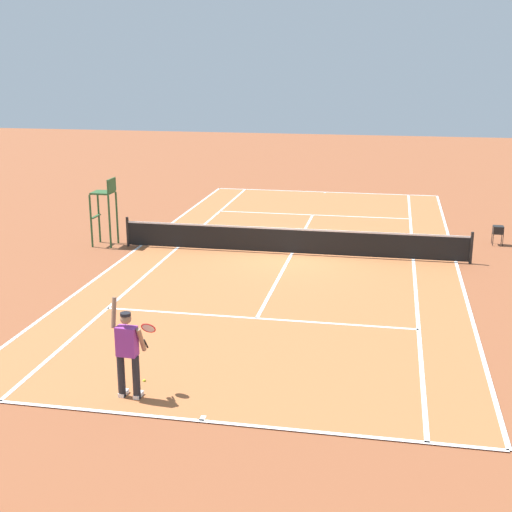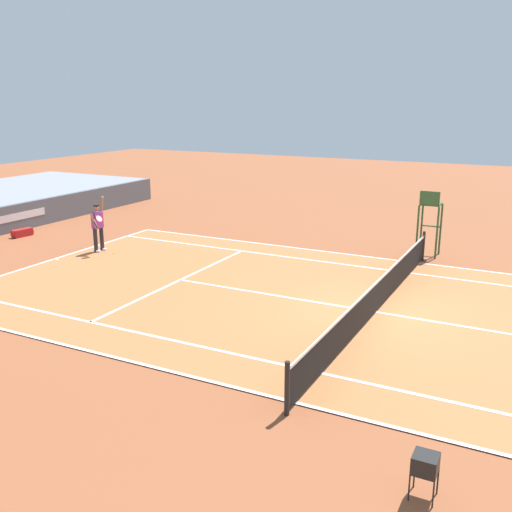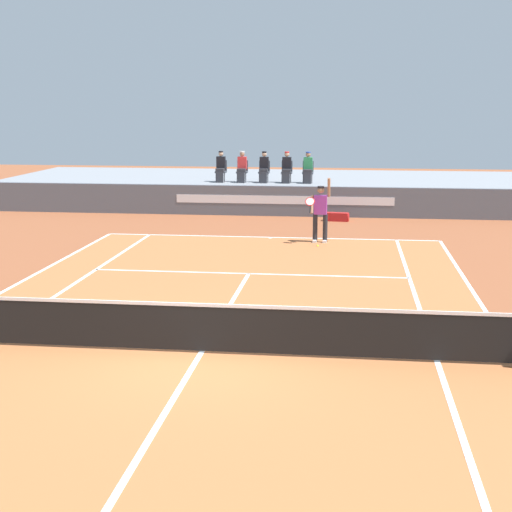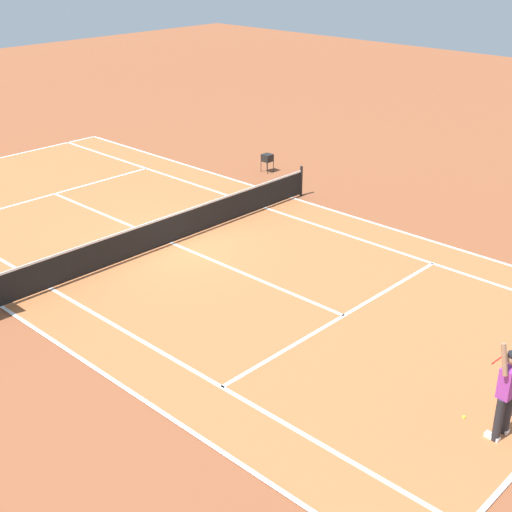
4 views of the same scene
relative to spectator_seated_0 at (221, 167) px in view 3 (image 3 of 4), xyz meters
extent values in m
plane|color=brown|center=(2.73, -18.19, -1.80)|extent=(80.00, 80.00, 0.00)
cube|color=#B76638|center=(2.73, -18.19, -1.79)|extent=(10.98, 23.78, 0.02)
cube|color=white|center=(2.73, -6.30, -1.77)|extent=(10.98, 0.10, 0.01)
cube|color=white|center=(6.84, -18.19, -1.77)|extent=(0.10, 23.78, 0.01)
cube|color=white|center=(2.73, -11.79, -1.77)|extent=(8.22, 0.10, 0.01)
cube|color=white|center=(2.73, -18.19, -1.77)|extent=(0.10, 12.80, 0.01)
cube|color=white|center=(2.73, -6.40, -1.77)|extent=(0.10, 0.20, 0.01)
cube|color=black|center=(2.73, -18.19, -1.32)|extent=(11.78, 0.02, 0.84)
cube|color=white|center=(2.73, -18.19, -0.90)|extent=(11.78, 0.03, 0.06)
cube|color=#565B66|center=(2.73, -1.26, -1.20)|extent=(24.53, 0.24, 1.18)
cube|color=silver|center=(2.73, -1.39, -1.14)|extent=(8.58, 0.01, 0.32)
cube|color=gray|center=(2.73, 2.63, -1.20)|extent=(24.53, 7.54, 1.18)
cube|color=#474C56|center=(0.00, 0.02, -0.20)|extent=(0.44, 0.44, 0.06)
cube|color=#474C56|center=(0.00, 0.22, 0.05)|extent=(0.44, 0.06, 0.44)
cylinder|color=#4C4C51|center=(0.18, -0.13, -0.42)|extent=(0.04, 0.04, 0.38)
cylinder|color=#4C4C51|center=(-0.18, -0.13, -0.42)|extent=(0.04, 0.04, 0.38)
cube|color=#2D2D33|center=(0.00, -0.08, -0.12)|extent=(0.34, 0.44, 0.16)
cube|color=#2D2D33|center=(0.00, -0.28, -0.39)|extent=(0.30, 0.14, 0.44)
cube|color=black|center=(0.00, 0.08, 0.17)|extent=(0.36, 0.22, 0.52)
sphere|color=tan|center=(0.00, 0.08, 0.54)|extent=(0.20, 0.20, 0.20)
cylinder|color=black|center=(0.00, 0.08, 0.63)|extent=(0.19, 0.19, 0.05)
cube|color=#474C56|center=(0.88, 0.02, -0.20)|extent=(0.44, 0.44, 0.06)
cube|color=#474C56|center=(0.88, 0.22, 0.05)|extent=(0.44, 0.06, 0.44)
cylinder|color=#4C4C51|center=(1.06, -0.13, -0.42)|extent=(0.04, 0.04, 0.38)
cylinder|color=#4C4C51|center=(0.71, -0.13, -0.42)|extent=(0.04, 0.04, 0.38)
cube|color=#2D2D33|center=(0.88, -0.08, -0.12)|extent=(0.34, 0.44, 0.16)
cube|color=#2D2D33|center=(0.88, -0.28, -0.39)|extent=(0.30, 0.14, 0.44)
cube|color=red|center=(0.88, 0.08, 0.17)|extent=(0.36, 0.22, 0.52)
sphere|color=#A37556|center=(0.88, 0.08, 0.54)|extent=(0.20, 0.20, 0.20)
cylinder|color=white|center=(0.88, 0.08, 0.63)|extent=(0.19, 0.19, 0.05)
cube|color=#474C56|center=(1.79, 0.02, -0.20)|extent=(0.44, 0.44, 0.06)
cube|color=#474C56|center=(1.79, 0.22, 0.05)|extent=(0.44, 0.06, 0.44)
cylinder|color=#4C4C51|center=(1.97, -0.13, -0.42)|extent=(0.04, 0.04, 0.38)
cylinder|color=#4C4C51|center=(1.62, -0.13, -0.42)|extent=(0.04, 0.04, 0.38)
cube|color=#2D2D33|center=(1.79, -0.08, -0.12)|extent=(0.34, 0.44, 0.16)
cube|color=#2D2D33|center=(1.79, -0.28, -0.39)|extent=(0.30, 0.14, 0.44)
cube|color=black|center=(1.79, 0.08, 0.17)|extent=(0.36, 0.22, 0.52)
sphere|color=tan|center=(1.79, 0.08, 0.54)|extent=(0.20, 0.20, 0.20)
cylinder|color=black|center=(1.79, 0.08, 0.63)|extent=(0.19, 0.19, 0.05)
cube|color=#474C56|center=(2.72, 0.02, -0.20)|extent=(0.44, 0.44, 0.06)
cube|color=#474C56|center=(2.72, 0.22, 0.05)|extent=(0.44, 0.06, 0.44)
cylinder|color=#4C4C51|center=(2.90, -0.13, -0.42)|extent=(0.04, 0.04, 0.38)
cylinder|color=#4C4C51|center=(2.55, -0.13, -0.42)|extent=(0.04, 0.04, 0.38)
cube|color=#2D2D33|center=(2.72, -0.08, -0.12)|extent=(0.34, 0.44, 0.16)
cube|color=#2D2D33|center=(2.72, -0.28, -0.39)|extent=(0.30, 0.14, 0.44)
cube|color=black|center=(2.72, 0.08, 0.17)|extent=(0.36, 0.22, 0.52)
sphere|color=tan|center=(2.72, 0.08, 0.54)|extent=(0.20, 0.20, 0.20)
cylinder|color=red|center=(2.72, 0.08, 0.63)|extent=(0.19, 0.19, 0.05)
cube|color=#474C56|center=(3.59, 0.02, -0.20)|extent=(0.44, 0.44, 0.06)
cube|color=#474C56|center=(3.59, 0.22, 0.05)|extent=(0.44, 0.06, 0.44)
cylinder|color=#4C4C51|center=(3.76, -0.13, -0.42)|extent=(0.04, 0.04, 0.38)
cylinder|color=#4C4C51|center=(3.41, -0.13, -0.42)|extent=(0.04, 0.04, 0.38)
cube|color=#2D2D33|center=(3.59, -0.08, -0.12)|extent=(0.34, 0.44, 0.16)
cube|color=#2D2D33|center=(3.59, -0.28, -0.39)|extent=(0.30, 0.14, 0.44)
cube|color=#2D8C51|center=(3.59, 0.08, 0.17)|extent=(0.36, 0.22, 0.52)
sphere|color=#A37556|center=(3.59, 0.08, 0.54)|extent=(0.20, 0.20, 0.20)
cylinder|color=#2D4CA8|center=(3.59, 0.08, 0.63)|extent=(0.19, 0.19, 0.05)
cylinder|color=#232328|center=(4.55, -6.97, -1.34)|extent=(0.15, 0.15, 0.92)
cylinder|color=#232328|center=(4.23, -6.95, -1.34)|extent=(0.15, 0.15, 0.92)
cube|color=white|center=(4.54, -7.03, -1.75)|extent=(0.14, 0.29, 0.10)
cube|color=white|center=(4.22, -7.01, -1.75)|extent=(0.14, 0.29, 0.10)
cube|color=purple|center=(4.39, -6.96, -0.58)|extent=(0.41, 0.26, 0.60)
sphere|color=#A37556|center=(4.39, -6.96, -0.11)|extent=(0.22, 0.22, 0.22)
cylinder|color=black|center=(4.39, -6.96, -0.02)|extent=(0.21, 0.21, 0.06)
cylinder|color=#A37556|center=(4.64, -7.01, -0.02)|extent=(0.10, 0.22, 0.61)
cylinder|color=#A37556|center=(4.12, -7.04, -0.56)|extent=(0.11, 0.33, 0.56)
cylinder|color=black|center=(4.07, -7.16, -0.69)|extent=(0.05, 0.19, 0.25)
torus|color=red|center=(4.07, -7.34, -0.43)|extent=(0.32, 0.21, 0.26)
cylinder|color=silver|center=(4.07, -7.34, -0.43)|extent=(0.28, 0.18, 0.22)
sphere|color=#D1E533|center=(4.35, -7.70, -1.76)|extent=(0.07, 0.07, 0.07)
cube|color=red|center=(4.84, -2.34, -1.64)|extent=(0.87, 0.43, 0.32)
cylinder|color=red|center=(4.42, -2.28, -1.64)|extent=(0.10, 0.33, 0.32)
cylinder|color=red|center=(5.26, -2.39, -1.64)|extent=(0.10, 0.33, 0.32)
camera|label=1|loc=(-0.52, 5.18, 4.75)|focal=49.80mm
camera|label=2|loc=(-12.00, -22.06, 3.84)|focal=40.89mm
camera|label=3|loc=(5.27, -30.78, 2.57)|focal=53.05mm
camera|label=4|loc=(15.16, -2.93, 6.70)|focal=50.05mm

